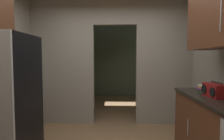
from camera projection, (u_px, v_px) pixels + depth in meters
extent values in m
cube|color=#9E998C|center=(63.00, 61.00, 4.04)|extent=(1.35, 0.12, 2.70)
cube|color=#9E998C|center=(164.00, 61.00, 3.97)|extent=(1.17, 0.12, 2.70)
cube|color=#9E998C|center=(115.00, 11.00, 3.93)|extent=(0.91, 0.12, 0.58)
cube|color=slate|center=(114.00, 60.00, 7.07)|extent=(3.44, 0.10, 2.70)
cube|color=slate|center=(57.00, 60.00, 5.59)|extent=(0.10, 3.08, 2.70)
cube|color=slate|center=(169.00, 61.00, 5.48)|extent=(0.10, 3.08, 2.70)
cube|color=black|center=(3.00, 103.00, 2.32)|extent=(0.72, 0.74, 1.71)
cylinder|color=#B7BABC|center=(188.00, 127.00, 2.48)|extent=(0.01, 0.01, 0.22)
cylinder|color=#B7BABC|center=(221.00, 9.00, 1.92)|extent=(0.01, 0.01, 0.47)
cube|color=maroon|center=(216.00, 91.00, 2.30)|extent=(0.19, 0.35, 0.16)
cylinder|color=#262626|center=(216.00, 82.00, 2.29)|extent=(0.02, 0.25, 0.02)
cylinder|color=black|center=(212.00, 92.00, 2.19)|extent=(0.01, 0.12, 0.12)
cylinder|color=black|center=(204.00, 89.00, 2.40)|extent=(0.01, 0.12, 0.12)
cube|color=#388C47|center=(204.00, 92.00, 2.61)|extent=(0.10, 0.15, 0.03)
cube|color=black|center=(204.00, 90.00, 2.62)|extent=(0.12, 0.14, 0.01)
cube|color=#8C3893|center=(203.00, 89.00, 2.62)|extent=(0.12, 0.14, 0.03)
cube|color=gold|center=(203.00, 87.00, 2.61)|extent=(0.11, 0.13, 0.02)
cube|color=beige|center=(204.00, 86.00, 2.61)|extent=(0.13, 0.16, 0.01)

